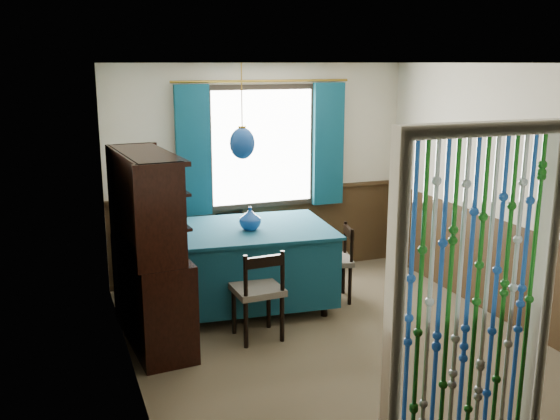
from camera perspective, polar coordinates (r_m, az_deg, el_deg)
name	(u,v)px	position (r m, az deg, el deg)	size (l,w,h in m)	color
floor	(331,339)	(5.93, 4.72, -11.68)	(4.00, 4.00, 0.00)	brown
ceiling	(337,63)	(5.37, 5.25, 13.24)	(4.00, 4.00, 0.00)	silver
wall_back	(261,172)	(7.34, -1.78, 3.51)	(3.60, 3.60, 0.00)	beige
wall_front	(480,281)	(3.89, 17.84, -6.18)	(3.60, 3.60, 0.00)	beige
wall_left	(126,227)	(5.03, -13.88, -1.51)	(4.00, 4.00, 0.00)	beige
wall_right	(500,194)	(6.49, 19.47, 1.43)	(4.00, 4.00, 0.00)	beige
wainscot_back	(262,234)	(7.49, -1.70, -2.17)	(3.60, 3.60, 0.00)	#362514
wainscot_front	(470,394)	(4.20, 16.96, -15.82)	(3.60, 3.60, 0.00)	#362514
wainscot_left	(133,316)	(5.27, -13.25, -9.40)	(4.00, 4.00, 0.00)	#362514
wainscot_right	(493,266)	(6.67, 18.87, -4.89)	(4.00, 4.00, 0.00)	#362514
window	(262,147)	(7.24, -1.66, 5.78)	(1.32, 0.12, 1.42)	black
doorway	(471,309)	(4.00, 17.10, -8.63)	(1.16, 0.12, 2.18)	silver
dining_table	(244,262)	(6.48, -3.31, -4.79)	(1.88, 1.38, 0.86)	#0E3A4D
chair_near	(259,291)	(5.75, -1.97, -7.44)	(0.45, 0.43, 0.87)	black
chair_far	(228,245)	(7.24, -4.75, -3.25)	(0.49, 0.47, 0.83)	black
chair_left	(143,271)	(6.31, -12.37, -5.49)	(0.49, 0.51, 0.94)	black
chair_right	(335,260)	(6.71, 5.09, -4.61)	(0.48, 0.49, 0.83)	black
sideboard	(150,278)	(5.80, -11.76, -6.07)	(0.57, 1.37, 1.75)	black
pendant_lamp	(242,143)	(6.21, -3.46, 6.13)	(0.25, 0.25, 0.93)	olive
vase_table	(250,219)	(6.29, -2.75, -0.86)	(0.20, 0.20, 0.21)	navy
bowl_shelf	(160,219)	(5.33, -10.89, -0.83)	(0.23, 0.23, 0.06)	beige
vase_sideboard	(150,229)	(5.98, -11.82, -1.74)	(0.20, 0.20, 0.21)	beige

